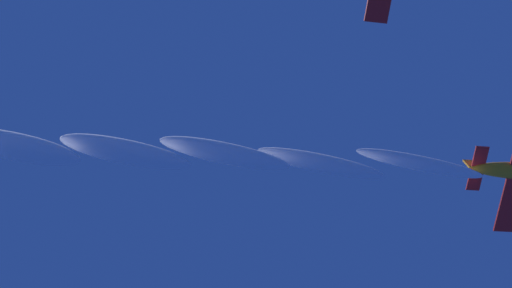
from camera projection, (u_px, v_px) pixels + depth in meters
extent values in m
ellipsoid|color=orange|center=(501.00, 226.00, 80.16)|extent=(0.77, 1.04, 0.47)
cube|color=red|center=(478.00, 168.00, 77.44)|extent=(3.41, 2.63, 0.51)
cube|color=orange|center=(474.00, 164.00, 77.90)|extent=(0.82, 1.34, 1.45)
ellipsoid|color=orange|center=(373.00, 16.00, 73.15)|extent=(0.77, 1.04, 0.44)
ellipsoid|color=white|center=(419.00, 163.00, 76.43)|extent=(5.66, 8.27, 2.54)
ellipsoid|color=white|center=(321.00, 163.00, 75.29)|extent=(5.84, 8.40, 2.73)
ellipsoid|color=white|center=(224.00, 153.00, 73.51)|extent=(6.02, 8.53, 2.92)
ellipsoid|color=white|center=(125.00, 152.00, 72.11)|extent=(6.20, 8.66, 3.11)
ellipsoid|color=white|center=(14.00, 147.00, 70.99)|extent=(6.38, 8.79, 3.31)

